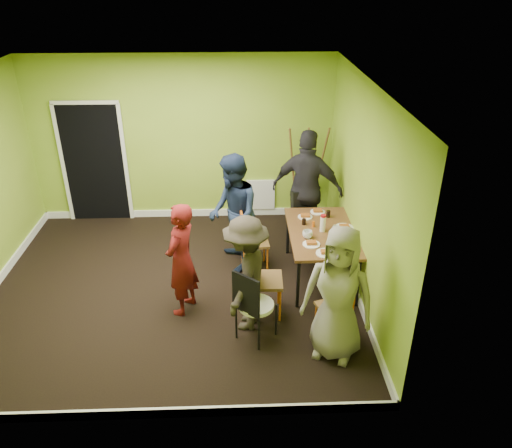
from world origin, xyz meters
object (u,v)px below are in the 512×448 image
at_px(easel, 306,175).
at_px(orange_bottle, 313,224).
at_px(chair_front_end, 337,306).
at_px(blue_bottle, 348,239).
at_px(person_left_far, 233,214).
at_px(chair_left_far, 249,236).
at_px(thermos, 323,224).
at_px(person_back_end, 307,190).
at_px(person_standing, 181,260).
at_px(person_left_near, 246,274).
at_px(chair_left_near, 258,273).
at_px(chair_back_end, 305,209).
at_px(chair_bentwood, 253,303).
at_px(dining_table, 321,235).
at_px(person_front_end, 338,294).

relative_size(easel, orange_bottle, 19.84).
bearing_deg(chair_front_end, blue_bottle, 55.67).
bearing_deg(person_left_far, blue_bottle, 53.43).
bearing_deg(easel, chair_left_far, -123.17).
xyz_separation_m(thermos, person_back_end, (-0.09, 0.99, 0.08)).
bearing_deg(orange_bottle, person_left_far, 169.44).
distance_m(person_standing, person_left_near, 0.87).
xyz_separation_m(chair_left_far, person_left_near, (-0.06, -1.28, 0.20)).
bearing_deg(orange_bottle, blue_bottle, -54.43).
height_order(person_standing, person_left_far, person_left_far).
relative_size(thermos, person_left_far, 0.13).
relative_size(chair_left_near, chair_back_end, 1.11).
distance_m(chair_bentwood, blue_bottle, 1.60).
height_order(chair_front_end, person_left_near, person_left_near).
bearing_deg(dining_table, person_back_end, 94.73).
height_order(orange_bottle, person_front_end, person_front_end).
xyz_separation_m(easel, blue_bottle, (0.25, -2.20, 0.01)).
distance_m(easel, person_left_far, 1.92).
distance_m(chair_bentwood, person_back_end, 2.50).
height_order(chair_bentwood, person_back_end, person_back_end).
bearing_deg(person_left_far, thermos, 63.88).
bearing_deg(thermos, dining_table, -153.73).
bearing_deg(person_back_end, dining_table, 115.26).
distance_m(chair_left_near, easel, 2.77).
bearing_deg(orange_bottle, dining_table, -54.49).
xyz_separation_m(chair_back_end, easel, (0.14, 0.95, 0.16)).
distance_m(chair_left_far, orange_bottle, 0.94).
height_order(person_standing, person_left_near, person_standing).
distance_m(chair_left_far, person_front_end, 2.07).
height_order(person_left_near, person_back_end, person_back_end).
xyz_separation_m(chair_left_near, thermos, (0.92, 0.78, 0.27)).
bearing_deg(person_left_near, chair_back_end, 169.84).
distance_m(person_standing, person_front_end, 2.00).
bearing_deg(orange_bottle, person_standing, -155.13).
relative_size(chair_left_near, blue_bottle, 5.83).
distance_m(thermos, person_standing, 1.99).
xyz_separation_m(chair_back_end, person_left_far, (-1.09, -0.53, 0.19)).
xyz_separation_m(person_standing, person_left_near, (0.80, -0.33, -0.01)).
bearing_deg(chair_left_far, blue_bottle, 58.04).
bearing_deg(person_back_end, blue_bottle, 125.02).
relative_size(chair_left_far, thermos, 4.41).
relative_size(easel, person_standing, 1.12).
bearing_deg(easel, person_left_near, -110.83).
height_order(dining_table, blue_bottle, blue_bottle).
xyz_separation_m(chair_bentwood, person_standing, (-0.86, 0.62, 0.22)).
relative_size(person_left_far, person_front_end, 1.07).
height_order(person_left_near, person_front_end, person_front_end).
relative_size(chair_back_end, person_standing, 0.63).
height_order(chair_bentwood, person_front_end, person_front_end).
distance_m(chair_bentwood, orange_bottle, 1.72).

